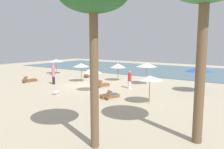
{
  "coord_description": "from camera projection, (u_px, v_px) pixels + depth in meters",
  "views": [
    {
      "loc": [
        14.66,
        -16.77,
        4.25
      ],
      "look_at": [
        1.94,
        1.83,
        1.1
      ],
      "focal_mm": 35.5,
      "sensor_mm": 36.0,
      "label": 1
    }
  ],
  "objects": [
    {
      "name": "ground_plane",
      "position": [
        86.0,
        86.0,
        22.5
      ],
      "size": [
        60.0,
        60.0,
        0.0
      ],
      "primitive_type": "plane",
      "color": "beige"
    },
    {
      "name": "ocean_water",
      "position": [
        154.0,
        69.0,
        36.39
      ],
      "size": [
        48.0,
        16.0,
        0.06
      ],
      "primitive_type": "cube",
      "color": "slate",
      "rests_on": "ground_plane"
    },
    {
      "name": "umbrella_0",
      "position": [
        150.0,
        78.0,
        15.59
      ],
      "size": [
        1.94,
        1.94,
        2.03
      ],
      "color": "brown",
      "rests_on": "ground_plane"
    },
    {
      "name": "umbrella_1",
      "position": [
        118.0,
        66.0,
        25.28
      ],
      "size": [
        1.86,
        1.86,
        2.01
      ],
      "color": "brown",
      "rests_on": "ground_plane"
    },
    {
      "name": "umbrella_2",
      "position": [
        56.0,
        60.0,
        31.16
      ],
      "size": [
        2.09,
        2.09,
        2.09
      ],
      "color": "brown",
      "rests_on": "ground_plane"
    },
    {
      "name": "umbrella_3",
      "position": [
        92.0,
        70.0,
        19.54
      ],
      "size": [
        1.72,
        1.72,
        2.17
      ],
      "color": "brown",
      "rests_on": "ground_plane"
    },
    {
      "name": "umbrella_4",
      "position": [
        81.0,
        65.0,
        24.52
      ],
      "size": [
        1.81,
        1.81,
        2.09
      ],
      "color": "brown",
      "rests_on": "ground_plane"
    },
    {
      "name": "umbrella_5",
      "position": [
        147.0,
        65.0,
        22.9
      ],
      "size": [
        2.14,
        2.14,
        2.31
      ],
      "color": "olive",
      "rests_on": "ground_plane"
    },
    {
      "name": "umbrella_6",
      "position": [
        199.0,
        69.0,
        19.41
      ],
      "size": [
        2.3,
        2.3,
        2.21
      ],
      "color": "brown",
      "rests_on": "ground_plane"
    },
    {
      "name": "lounger_0",
      "position": [
        110.0,
        96.0,
        17.43
      ],
      "size": [
        1.29,
        1.74,
        0.72
      ],
      "color": "brown",
      "rests_on": "ground_plane"
    },
    {
      "name": "lounger_1",
      "position": [
        102.0,
        85.0,
        22.04
      ],
      "size": [
        1.04,
        1.75,
        0.73
      ],
      "color": "brown",
      "rests_on": "ground_plane"
    },
    {
      "name": "lounger_2",
      "position": [
        90.0,
        76.0,
        28.42
      ],
      "size": [
        0.62,
        1.71,
        0.68
      ],
      "color": "brown",
      "rests_on": "ground_plane"
    },
    {
      "name": "lounger_3",
      "position": [
        30.0,
        80.0,
        24.76
      ],
      "size": [
        0.75,
        1.74,
        0.68
      ],
      "color": "brown",
      "rests_on": "ground_plane"
    },
    {
      "name": "person_0",
      "position": [
        130.0,
        80.0,
        21.03
      ],
      "size": [
        0.42,
        0.42,
        1.69
      ],
      "color": "white",
      "rests_on": "ground_plane"
    },
    {
      "name": "person_1",
      "position": [
        53.0,
        75.0,
        23.21
      ],
      "size": [
        0.47,
        0.47,
        1.84
      ],
      "color": "#26262D",
      "rests_on": "ground_plane"
    },
    {
      "name": "person_2",
      "position": [
        53.0,
        69.0,
        29.58
      ],
      "size": [
        0.51,
        0.51,
        1.84
      ],
      "color": "#338C59",
      "rests_on": "ground_plane"
    },
    {
      "name": "dog",
      "position": [
        56.0,
        92.0,
        18.63
      ],
      "size": [
        0.44,
        0.75,
        0.34
      ],
      "color": "silver",
      "rests_on": "ground_plane"
    }
  ]
}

